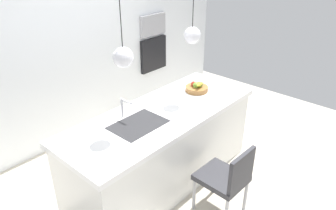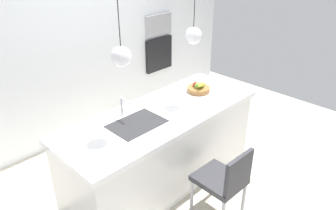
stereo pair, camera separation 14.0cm
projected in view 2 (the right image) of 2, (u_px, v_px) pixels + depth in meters
floor at (162, 178)px, 3.95m from camera, size 6.60×6.60×0.00m
back_wall at (77, 48)px, 4.38m from camera, size 6.00×0.10×2.60m
kitchen_island at (162, 147)px, 3.73m from camera, size 2.39×0.90×0.93m
sink_basin at (137, 124)px, 3.30m from camera, size 0.56×0.40×0.02m
faucet at (123, 105)px, 3.36m from camera, size 0.02×0.17×0.22m
fruit_bowl at (199, 88)px, 3.98m from camera, size 0.28×0.28×0.14m
microwave at (158, 25)px, 5.24m from camera, size 0.54×0.08×0.34m
oven at (159, 54)px, 5.47m from camera, size 0.56×0.08×0.56m
chair_near at (224, 179)px, 3.22m from camera, size 0.43×0.48×0.84m
pendant_light_left at (121, 56)px, 2.86m from camera, size 0.19×0.19×0.79m
pendant_light_right at (193, 35)px, 3.49m from camera, size 0.19×0.19×0.79m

